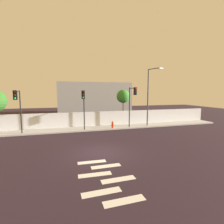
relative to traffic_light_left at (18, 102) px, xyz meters
The scene contains 11 objects.
ground_plane 10.23m from the traffic_light_left, 44.47° to the right, with size 80.00×80.00×0.00m, color black.
sidewalk 7.79m from the traffic_light_left, 11.88° to the left, with size 36.00×2.40×0.15m, color #B2B2B2.
perimeter_wall 7.78m from the traffic_light_left, 21.70° to the left, with size 36.00×0.18×1.80m, color silver.
crosswalk_marking 12.64m from the traffic_light_left, 58.98° to the right, with size 2.88×4.74×0.01m.
traffic_light_left is the anchor object (origin of this frame).
traffic_light_center 6.48m from the traffic_light_left, ahead, with size 0.44×1.35×4.47m.
traffic_light_right 12.29m from the traffic_light_left, ahead, with size 0.48×1.42×4.87m.
street_lamp_curbside 14.89m from the traffic_light_left, ahead, with size 0.92×2.22×7.18m.
fire_hydrant 10.38m from the traffic_light_left, ahead, with size 0.44×0.26×0.80m.
roadside_tree_midleft 13.20m from the traffic_light_left, 18.10° to the left, with size 1.90×1.90×4.81m.
low_building_distant 19.83m from the traffic_light_left, 57.58° to the left, with size 14.67×6.00×6.40m, color gray.
Camera 1 is at (-2.61, -11.88, 4.43)m, focal length 27.21 mm.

